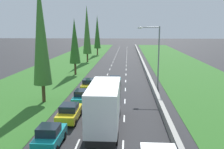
{
  "coord_description": "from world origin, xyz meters",
  "views": [
    {
      "loc": [
        2.02,
        -3.14,
        8.81
      ],
      "look_at": [
        -0.73,
        41.94,
        0.56
      ],
      "focal_mm": 41.27,
      "sensor_mm": 36.0,
      "label": 1
    }
  ],
  "objects": [
    {
      "name": "yellow_sedan_left_lane_fifth",
      "position": [
        -3.43,
        32.37,
        0.81
      ],
      "size": [
        1.82,
        4.5,
        1.64
      ],
      "color": "yellow",
      "rests_on": "ground"
    },
    {
      "name": "median_barrier",
      "position": [
        5.7,
        60.0,
        0.42
      ],
      "size": [
        0.44,
        120.0,
        0.85
      ],
      "primitive_type": "cube",
      "color": "#9E9B93",
      "rests_on": "ground"
    },
    {
      "name": "poplar_tree_second",
      "position": [
        -7.94,
        26.11,
        8.27
      ],
      "size": [
        2.16,
        2.16,
        14.43
      ],
      "color": "#4C3823",
      "rests_on": "ground"
    },
    {
      "name": "poplar_tree_fourth",
      "position": [
        -8.34,
        62.47,
        8.21
      ],
      "size": [
        2.16,
        2.16,
        14.32
      ],
      "color": "#4C3823",
      "rests_on": "ground"
    },
    {
      "name": "teal_sedan_left_lane",
      "position": [
        -3.25,
        25.85,
        0.81
      ],
      "size": [
        1.82,
        4.5,
        1.64
      ],
      "color": "teal",
      "rests_on": "ground"
    },
    {
      "name": "teal_hatchback_centre_lane",
      "position": [
        0.15,
        34.59,
        0.84
      ],
      "size": [
        1.74,
        3.9,
        1.72
      ],
      "color": "teal",
      "rests_on": "ground"
    },
    {
      "name": "yellow_sedan_left_lane",
      "position": [
        -3.48,
        20.14,
        0.81
      ],
      "size": [
        1.82,
        4.5,
        1.64
      ],
      "color": "yellow",
      "rests_on": "ground"
    },
    {
      "name": "lane_markings",
      "position": [
        0.0,
        60.0,
        0.01
      ],
      "size": [
        3.64,
        116.0,
        0.01
      ],
      "color": "white",
      "rests_on": "ground"
    },
    {
      "name": "white_box_truck_centre_lane",
      "position": [
        0.12,
        18.3,
        2.18
      ],
      "size": [
        2.46,
        9.4,
        4.18
      ],
      "color": "black",
      "rests_on": "ground"
    },
    {
      "name": "teal_hatchback_left_lane",
      "position": [
        -3.72,
        14.61,
        0.84
      ],
      "size": [
        1.74,
        3.9,
        1.72
      ],
      "color": "teal",
      "rests_on": "ground"
    },
    {
      "name": "ground_plane",
      "position": [
        0.0,
        60.0,
        0.0
      ],
      "size": [
        300.0,
        300.0,
        0.0
      ],
      "primitive_type": "plane",
      "color": "#28282B",
      "rests_on": "ground"
    },
    {
      "name": "blue_sedan_centre_lane",
      "position": [
        -0.21,
        27.95,
        0.81
      ],
      "size": [
        1.82,
        4.5,
        1.64
      ],
      "color": "#1E47B7",
      "rests_on": "ground"
    },
    {
      "name": "grass_verge_left",
      "position": [
        -12.65,
        60.0,
        0.02
      ],
      "size": [
        14.0,
        140.0,
        0.04
      ],
      "primitive_type": "cube",
      "color": "#2D6623",
      "rests_on": "ground"
    },
    {
      "name": "poplar_tree_fifth",
      "position": [
        -7.78,
        80.03,
        7.36
      ],
      "size": [
        2.12,
        2.12,
        12.62
      ],
      "color": "#4C3823",
      "rests_on": "ground"
    },
    {
      "name": "street_light_mast",
      "position": [
        6.2,
        34.59,
        5.23
      ],
      "size": [
        3.2,
        0.28,
        9.0
      ],
      "color": "gray",
      "rests_on": "ground"
    },
    {
      "name": "poplar_tree_third",
      "position": [
        -7.84,
        44.45,
        6.32
      ],
      "size": [
        2.06,
        2.06,
        10.55
      ],
      "color": "#4C3823",
      "rests_on": "ground"
    },
    {
      "name": "grass_verge_right",
      "position": [
        14.35,
        60.0,
        0.02
      ],
      "size": [
        14.0,
        140.0,
        0.04
      ],
      "primitive_type": "cube",
      "color": "#2D6623",
      "rests_on": "ground"
    }
  ]
}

